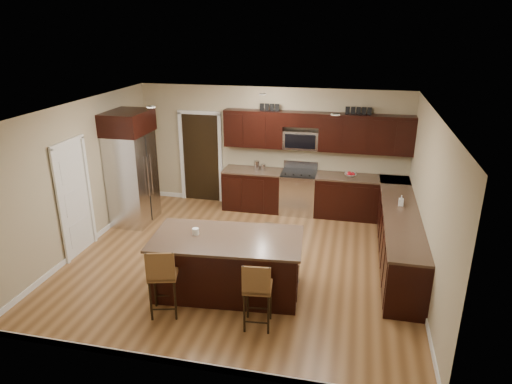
% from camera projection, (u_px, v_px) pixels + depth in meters
% --- Properties ---
extents(floor, '(6.00, 6.00, 0.00)m').
position_uv_depth(floor, '(241.00, 261.00, 8.12)').
color(floor, olive).
rests_on(floor, ground).
extents(ceiling, '(6.00, 6.00, 0.00)m').
position_uv_depth(ceiling, '(239.00, 109.00, 7.18)').
color(ceiling, silver).
rests_on(ceiling, wall_back).
extents(wall_back, '(6.00, 0.00, 6.00)m').
position_uv_depth(wall_back, '(271.00, 148.00, 10.17)').
color(wall_back, tan).
rests_on(wall_back, floor).
extents(wall_left, '(0.00, 5.50, 5.50)m').
position_uv_depth(wall_left, '(80.00, 177.00, 8.26)').
color(wall_left, tan).
rests_on(wall_left, floor).
extents(wall_right, '(0.00, 5.50, 5.50)m').
position_uv_depth(wall_right, '(428.00, 204.00, 7.03)').
color(wall_right, tan).
rests_on(wall_right, floor).
extents(base_cabinets, '(4.02, 3.96, 0.92)m').
position_uv_depth(base_cabinets, '(354.00, 215.00, 8.89)').
color(base_cabinets, black).
rests_on(base_cabinets, floor).
extents(upper_cabinets, '(4.00, 0.33, 0.80)m').
position_uv_depth(upper_cabinets, '(318.00, 131.00, 9.63)').
color(upper_cabinets, black).
rests_on(upper_cabinets, wall_back).
extents(range, '(0.76, 0.64, 1.11)m').
position_uv_depth(range, '(298.00, 192.00, 10.06)').
color(range, silver).
rests_on(range, floor).
extents(microwave, '(0.76, 0.31, 0.40)m').
position_uv_depth(microwave, '(301.00, 140.00, 9.80)').
color(microwave, silver).
rests_on(microwave, upper_cabinets).
extents(doorway, '(0.85, 0.03, 2.06)m').
position_uv_depth(doorway, '(201.00, 158.00, 10.60)').
color(doorway, black).
rests_on(doorway, floor).
extents(pantry_door, '(0.03, 0.80, 2.04)m').
position_uv_depth(pantry_door, '(74.00, 200.00, 8.10)').
color(pantry_door, white).
rests_on(pantry_door, floor).
extents(letter_decor, '(2.20, 0.03, 0.15)m').
position_uv_depth(letter_decor, '(313.00, 109.00, 9.50)').
color(letter_decor, black).
rests_on(letter_decor, upper_cabinets).
extents(island, '(2.38, 1.39, 0.92)m').
position_uv_depth(island, '(228.00, 266.00, 7.09)').
color(island, black).
rests_on(island, floor).
extents(stool_left, '(0.49, 0.49, 1.07)m').
position_uv_depth(stool_left, '(162.00, 275.00, 6.38)').
color(stool_left, brown).
rests_on(stool_left, floor).
extents(stool_right, '(0.42, 0.42, 1.02)m').
position_uv_depth(stool_right, '(257.00, 288.00, 6.11)').
color(stool_right, brown).
rests_on(stool_right, floor).
extents(refrigerator, '(0.79, 1.01, 2.35)m').
position_uv_depth(refrigerator, '(132.00, 167.00, 9.35)').
color(refrigerator, silver).
rests_on(refrigerator, floor).
extents(floor_mat, '(0.92, 0.68, 0.01)m').
position_uv_depth(floor_mat, '(281.00, 230.00, 9.30)').
color(floor_mat, brown).
rests_on(floor_mat, floor).
extents(fruit_bowl, '(0.27, 0.27, 0.06)m').
position_uv_depth(fruit_bowl, '(350.00, 175.00, 9.67)').
color(fruit_bowl, silver).
rests_on(fruit_bowl, base_cabinets).
extents(soap_bottle, '(0.09, 0.10, 0.19)m').
position_uv_depth(soap_bottle, '(401.00, 201.00, 8.09)').
color(soap_bottle, '#B2B2B2').
rests_on(soap_bottle, base_cabinets).
extents(canister_tall, '(0.12, 0.12, 0.21)m').
position_uv_depth(canister_tall, '(257.00, 165.00, 10.06)').
color(canister_tall, silver).
rests_on(canister_tall, base_cabinets).
extents(canister_short, '(0.11, 0.11, 0.14)m').
position_uv_depth(canister_short, '(263.00, 167.00, 10.04)').
color(canister_short, silver).
rests_on(canister_short, base_cabinets).
extents(island_jar, '(0.10, 0.10, 0.10)m').
position_uv_depth(island_jar, '(196.00, 231.00, 7.00)').
color(island_jar, white).
rests_on(island_jar, island).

